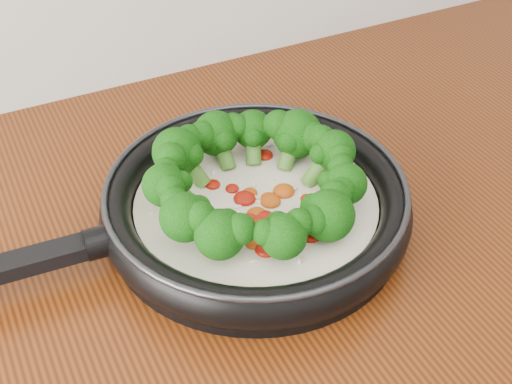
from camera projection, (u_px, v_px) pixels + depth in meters
name	position (u px, v px, depth m)	size (l,w,h in m)	color
skillet	(253.00, 199.00, 0.80)	(0.57, 0.38, 0.10)	black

